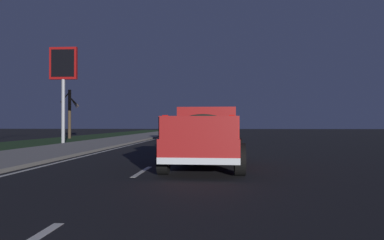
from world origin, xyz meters
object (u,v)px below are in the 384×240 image
(sedan_blue, at_px, (216,130))
(bare_tree_far, at_px, (70,112))
(sedan_red, at_px, (175,130))
(sedan_silver, at_px, (207,135))
(pickup_truck, at_px, (206,135))
(gas_price_sign, at_px, (63,71))

(sedan_blue, distance_m, bare_tree_far, 13.44)
(sedan_red, bearing_deg, bare_tree_far, 80.85)
(sedan_silver, bearing_deg, sedan_blue, -1.22)
(sedan_silver, relative_size, sedan_blue, 0.99)
(pickup_truck, xyz_separation_m, gas_price_sign, (13.67, 10.20, 3.94))
(pickup_truck, height_order, bare_tree_far, bare_tree_far)
(sedan_red, distance_m, sedan_silver, 14.67)
(pickup_truck, bearing_deg, sedan_silver, 1.50)
(pickup_truck, distance_m, sedan_silver, 6.41)
(pickup_truck, height_order, sedan_blue, pickup_truck)
(sedan_red, relative_size, sedan_silver, 1.01)
(pickup_truck, xyz_separation_m, sedan_silver, (6.40, 0.17, -0.20))
(pickup_truck, height_order, sedan_red, pickup_truck)
(sedan_blue, xyz_separation_m, bare_tree_far, (-0.26, 13.35, 1.59))
(sedan_red, relative_size, sedan_blue, 1.00)
(bare_tree_far, bearing_deg, sedan_blue, -88.90)
(sedan_red, distance_m, gas_price_sign, 10.70)
(sedan_silver, bearing_deg, pickup_truck, -178.50)
(pickup_truck, height_order, gas_price_sign, gas_price_sign)
(pickup_truck, distance_m, bare_tree_far, 25.95)
(gas_price_sign, distance_m, bare_tree_far, 9.50)
(sedan_silver, xyz_separation_m, sedan_blue, (16.17, -0.34, 0.00))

